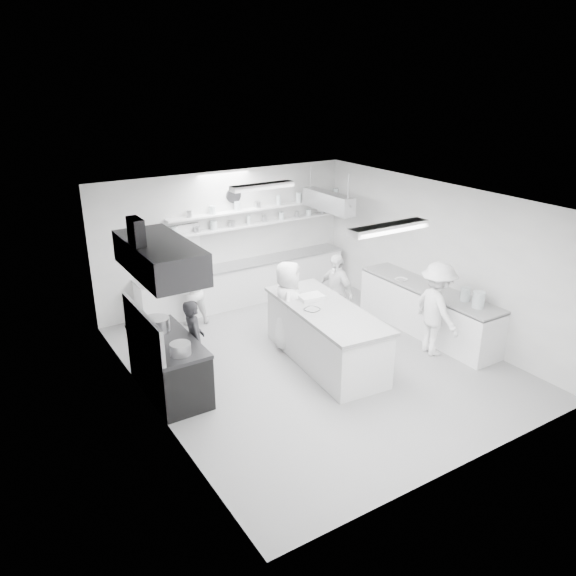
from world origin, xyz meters
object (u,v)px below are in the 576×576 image
right_counter (427,311)px  stove (169,367)px  back_counter (245,283)px  prep_island (325,336)px  cook_back (191,292)px  cook_stove (195,341)px

right_counter → stove: bearing=173.5°
stove → right_counter: (5.25, -0.60, 0.02)m
back_counter → prep_island: prep_island is taller
right_counter → cook_back: size_ratio=2.28×
stove → prep_island: bearing=-10.4°
back_counter → prep_island: (-0.12, -3.31, 0.05)m
prep_island → cook_stove: (-2.26, 0.66, 0.23)m
cook_stove → back_counter: bearing=-30.1°
prep_island → cook_stove: bearing=168.8°
back_counter → cook_back: size_ratio=3.46×
back_counter → cook_back: (-1.52, -0.49, 0.26)m
prep_island → cook_back: 3.16m
stove → cook_back: cook_back is taller
back_counter → right_counter: bearing=-55.3°
stove → cook_back: 2.70m
cook_back → cook_stove: bearing=70.5°
right_counter → cook_back: bearing=143.1°
stove → prep_island: prep_island is taller
cook_back → prep_island: bearing=118.4°
prep_island → right_counter: bearing=3.1°
back_counter → right_counter: 4.13m
back_counter → cook_back: 1.62m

